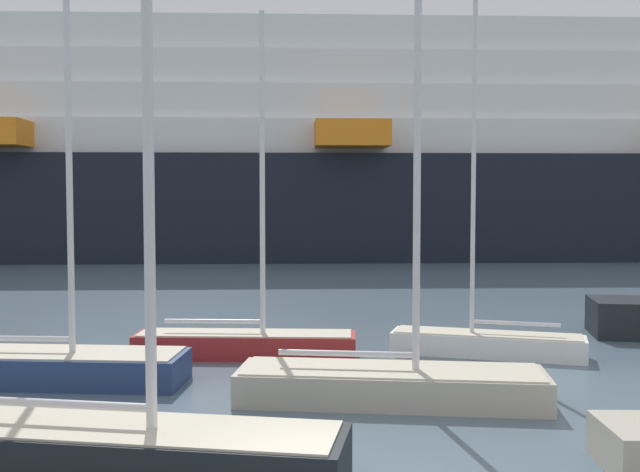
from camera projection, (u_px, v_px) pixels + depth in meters
sailboat_0 at (247, 339)px, 21.56m from camera, size 6.31×1.67×9.71m
sailboat_1 at (119, 440)px, 12.29m from camera, size 7.66×2.98×12.99m
sailboat_2 at (392, 380)px, 16.87m from camera, size 7.00×2.69×9.76m
sailboat_3 at (54, 363)px, 18.59m from camera, size 6.62×2.37×9.53m
sailboat_5 at (488, 338)px, 21.74m from camera, size 5.57×2.74×10.45m
cruise_ship at (190, 156)px, 58.80m from camera, size 134.06×25.15×23.61m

